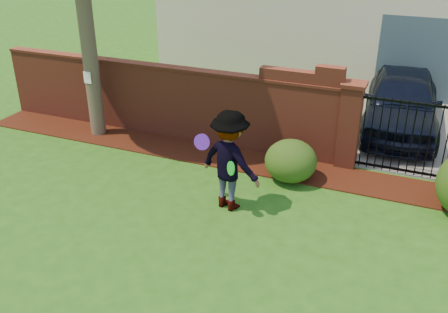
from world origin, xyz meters
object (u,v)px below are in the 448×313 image
at_px(car, 401,105).
at_px(frisbee_purple, 202,142).
at_px(man, 228,161).
at_px(frisbee_green, 231,168).

relative_size(car, frisbee_purple, 14.88).
relative_size(man, frisbee_green, 7.50).
xyz_separation_m(car, frisbee_purple, (-3.04, -4.97, 0.57)).
relative_size(man, frisbee_purple, 6.42).
height_order(car, frisbee_purple, car).
relative_size(car, man, 2.32).
distance_m(frisbee_purple, frisbee_green, 0.71).
height_order(man, frisbee_purple, man).
bearing_deg(man, frisbee_purple, 33.52).
distance_m(man, frisbee_purple, 0.60).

